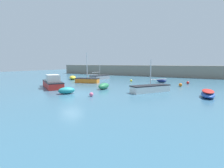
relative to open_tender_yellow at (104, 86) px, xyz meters
The scene contains 15 objects.
ground_plane 5.21m from the open_tender_yellow, 105.04° to the right, with size 120.00×120.00×0.20m, color #38667F.
harbor_breakwater 27.20m from the open_tender_yellow, 92.84° to the left, with size 59.63×3.93×2.94m, color gray.
open_tender_yellow is the anchor object (origin of this frame).
fishing_dinghy_green 13.32m from the open_tender_yellow, 68.49° to the left, with size 2.23×1.71×0.68m.
dinghy_near_pier 5.65m from the open_tender_yellow, 107.85° to the right, with size 1.99×2.24×0.77m.
sailboat_twin_hulled 14.40m from the open_tender_yellow, 125.48° to the left, with size 2.51×4.87×3.86m.
motorboat_grey_hull 7.60m from the open_tender_yellow, 160.49° to the right, with size 6.57×5.25×1.90m.
sailboat_tall_mast 8.37m from the open_tender_yellow, 143.07° to the left, with size 4.52×2.75×5.34m.
rowboat_with_red_cover 12.61m from the open_tender_yellow, ahead, with size 1.58×3.57×0.76m.
sailboat_short_mast 6.40m from the open_tender_yellow, ahead, with size 4.13×5.14×3.97m.
rowboat_white_midwater 16.05m from the open_tender_yellow, 147.18° to the left, with size 3.28×3.29×0.82m.
mooring_buoy_red 15.06m from the open_tender_yellow, 50.93° to the left, with size 0.47×0.47×0.47m, color red.
mooring_buoy_orange 11.87m from the open_tender_yellow, 41.81° to the left, with size 0.51×0.51×0.51m, color orange.
mooring_buoy_pink 5.57m from the open_tender_yellow, 71.92° to the right, with size 0.43×0.43×0.43m, color #EA668C.
mooring_buoy_yellow 10.70m from the open_tender_yellow, 92.55° to the left, with size 0.43×0.43×0.43m, color yellow.
Camera 1 is at (14.03, -15.23, 3.54)m, focal length 28.00 mm.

